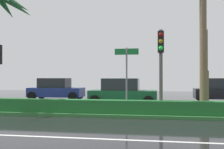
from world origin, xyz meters
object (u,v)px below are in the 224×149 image
traffic_signal_median_right (161,56)px  car_in_traffic_fourth (224,91)px  street_name_sign (127,71)px  car_in_traffic_second (56,89)px  car_in_traffic_third (122,92)px

traffic_signal_median_right → car_in_traffic_fourth: (4.56, 8.48, -1.94)m
car_in_traffic_fourth → traffic_signal_median_right: bearing=-118.3°
street_name_sign → car_in_traffic_fourth: (6.10, 8.53, -1.25)m
street_name_sign → car_in_traffic_fourth: 10.57m
car_in_traffic_second → car_in_traffic_third: bearing=-29.7°
traffic_signal_median_right → car_in_traffic_fourth: bearing=61.7°
traffic_signal_median_right → car_in_traffic_second: (-8.24, 8.30, -1.94)m
car_in_traffic_third → car_in_traffic_fourth: (6.98, 3.49, 0.00)m
traffic_signal_median_right → street_name_sign: bearing=-177.9°
car_in_traffic_second → car_in_traffic_third: (5.82, -3.31, 0.00)m
car_in_traffic_fourth → street_name_sign: bearing=-125.6°
car_in_traffic_third → car_in_traffic_second: bearing=150.3°
car_in_traffic_second → car_in_traffic_fourth: same height
car_in_traffic_fourth → car_in_traffic_second: bearing=-179.2°
street_name_sign → car_in_traffic_fourth: street_name_sign is taller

